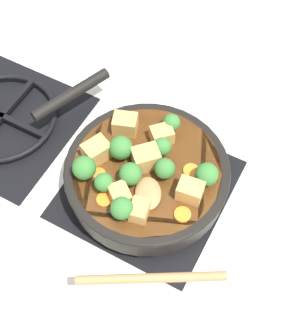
{
  "coord_description": "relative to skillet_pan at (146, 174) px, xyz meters",
  "views": [
    {
      "loc": [
        -0.4,
        -0.22,
        0.83
      ],
      "look_at": [
        0.0,
        0.0,
        0.08
      ],
      "focal_mm": 50.0,
      "sensor_mm": 36.0,
      "label": 1
    }
  ],
  "objects": [
    {
      "name": "tofu_cube_west_chunk",
      "position": [
        -0.02,
        0.09,
        0.04
      ],
      "size": [
        0.06,
        0.05,
        0.04
      ],
      "primitive_type": "cube",
      "rotation": [
        0.0,
        0.0,
        2.72
      ],
      "color": "tan",
      "rests_on": "skillet_pan"
    },
    {
      "name": "rear_burner_grate",
      "position": [
        -0.0,
        0.36,
        -0.05
      ],
      "size": [
        0.31,
        0.31,
        0.03
      ],
      "color": "black",
      "rests_on": "ground_plane"
    },
    {
      "name": "tofu_cube_near_handle",
      "position": [
        -0.02,
        -0.1,
        0.04
      ],
      "size": [
        0.04,
        0.05,
        0.04
      ],
      "primitive_type": "cube",
      "rotation": [
        0.0,
        0.0,
        1.7
      ],
      "color": "tan",
      "rests_on": "skillet_pan"
    },
    {
      "name": "tofu_cube_front_piece",
      "position": [
        0.06,
        0.08,
        0.04
      ],
      "size": [
        0.05,
        0.06,
        0.04
      ],
      "primitive_type": "cube",
      "rotation": [
        0.0,
        0.0,
        1.91
      ],
      "color": "tan",
      "rests_on": "skillet_pan"
    },
    {
      "name": "tofu_cube_mid_small",
      "position": [
        -0.09,
        -0.04,
        0.04
      ],
      "size": [
        0.04,
        0.04,
        0.03
      ],
      "primitive_type": "cube",
      "rotation": [
        0.0,
        0.0,
        3.35
      ],
      "color": "tan",
      "rests_on": "skillet_pan"
    },
    {
      "name": "carrot_slice_edge_slice",
      "position": [
        -0.1,
        0.03,
        0.03
      ],
      "size": [
        0.03,
        0.03,
        0.01
      ],
      "primitive_type": "cylinder",
      "color": "orange",
      "rests_on": "skillet_pan"
    },
    {
      "name": "carrot_slice_near_center",
      "position": [
        -0.06,
        -0.1,
        0.03
      ],
      "size": [
        0.03,
        0.03,
        0.01
      ],
      "primitive_type": "cylinder",
      "color": "orange",
      "rests_on": "skillet_pan"
    },
    {
      "name": "broccoli_floret_mid_floret",
      "position": [
        -0.0,
        0.05,
        0.05
      ],
      "size": [
        0.05,
        0.05,
        0.05
      ],
      "color": "#709956",
      "rests_on": "skillet_pan"
    },
    {
      "name": "skillet_pan",
      "position": [
        0.0,
        0.0,
        0.0
      ],
      "size": [
        0.34,
        0.43,
        0.06
      ],
      "color": "black",
      "rests_on": "front_burner_grate"
    },
    {
      "name": "broccoli_floret_tall_stem",
      "position": [
        -0.08,
        0.04,
        0.05
      ],
      "size": [
        0.04,
        0.04,
        0.04
      ],
      "color": "#709956",
      "rests_on": "skillet_pan"
    },
    {
      "name": "wooden_spoon",
      "position": [
        -0.13,
        -0.08,
        0.03
      ],
      "size": [
        0.25,
        0.23,
        0.02
      ],
      "color": "#A87A4C",
      "rests_on": "skillet_pan"
    },
    {
      "name": "carrot_slice_orange_thin",
      "position": [
        0.03,
        -0.08,
        0.03
      ],
      "size": [
        0.03,
        0.03,
        0.01
      ],
      "primitive_type": "cylinder",
      "color": "orange",
      "rests_on": "skillet_pan"
    },
    {
      "name": "ground_plane",
      "position": [
        -0.0,
        -0.0,
        -0.06
      ],
      "size": [
        2.4,
        2.4,
        0.0
      ],
      "primitive_type": "plane",
      "color": "silver"
    },
    {
      "name": "carrot_slice_under_broccoli",
      "position": [
        -0.06,
        0.07,
        0.03
      ],
      "size": [
        0.02,
        0.02,
        0.01
      ],
      "primitive_type": "cylinder",
      "color": "orange",
      "rests_on": "skillet_pan"
    },
    {
      "name": "broccoli_floret_west_rim",
      "position": [
        -0.07,
        0.09,
        0.05
      ],
      "size": [
        0.04,
        0.04,
        0.05
      ],
      "color": "#709956",
      "rests_on": "skillet_pan"
    },
    {
      "name": "broccoli_floret_center_top",
      "position": [
        0.04,
        -0.01,
        0.05
      ],
      "size": [
        0.04,
        0.04,
        0.04
      ],
      "color": "#709956",
      "rests_on": "skillet_pan"
    },
    {
      "name": "tofu_cube_center_large",
      "position": [
        0.07,
        0.0,
        0.04
      ],
      "size": [
        0.05,
        0.05,
        0.03
      ],
      "primitive_type": "cube",
      "rotation": [
        0.0,
        0.0,
        2.39
      ],
      "color": "tan",
      "rests_on": "skillet_pan"
    },
    {
      "name": "broccoli_floret_small_inner",
      "position": [
        -0.04,
        0.01,
        0.05
      ],
      "size": [
        0.04,
        0.04,
        0.05
      ],
      "color": "#709956",
      "rests_on": "skillet_pan"
    },
    {
      "name": "broccoli_floret_east_rim",
      "position": [
        0.0,
        -0.04,
        0.05
      ],
      "size": [
        0.04,
        0.04,
        0.05
      ],
      "color": "#709956",
      "rests_on": "skillet_pan"
    },
    {
      "name": "front_burner_grate",
      "position": [
        -0.0,
        -0.0,
        -0.05
      ],
      "size": [
        0.31,
        0.31,
        0.03
      ],
      "color": "black",
      "rests_on": "ground_plane"
    },
    {
      "name": "broccoli_floret_near_spoon",
      "position": [
        0.02,
        -0.11,
        0.05
      ],
      "size": [
        0.04,
        0.04,
        0.05
      ],
      "color": "#709956",
      "rests_on": "skillet_pan"
    },
    {
      "name": "tofu_cube_back_piece",
      "position": [
        0.01,
        0.0,
        0.04
      ],
      "size": [
        0.06,
        0.06,
        0.04
      ],
      "primitive_type": "cube",
      "rotation": [
        0.0,
        0.0,
        2.38
      ],
      "color": "tan",
      "rests_on": "skillet_pan"
    },
    {
      "name": "broccoli_floret_north_edge",
      "position": [
        0.1,
        -0.0,
        0.05
      ],
      "size": [
        0.03,
        0.03,
        0.04
      ],
      "color": "#709956",
      "rests_on": "skillet_pan"
    },
    {
      "name": "tofu_cube_east_chunk",
      "position": [
        -0.08,
        0.01,
        0.04
      ],
      "size": [
        0.05,
        0.05,
        0.03
      ],
      "primitive_type": "cube",
      "rotation": [
        0.0,
        0.0,
        0.9
      ],
      "color": "tan",
      "rests_on": "skillet_pan"
    },
    {
      "name": "broccoli_floret_south_cluster",
      "position": [
        -0.11,
        -0.01,
        0.05
      ],
      "size": [
        0.04,
        0.04,
        0.05
      ],
      "color": "#709956",
      "rests_on": "skillet_pan"
    }
  ]
}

